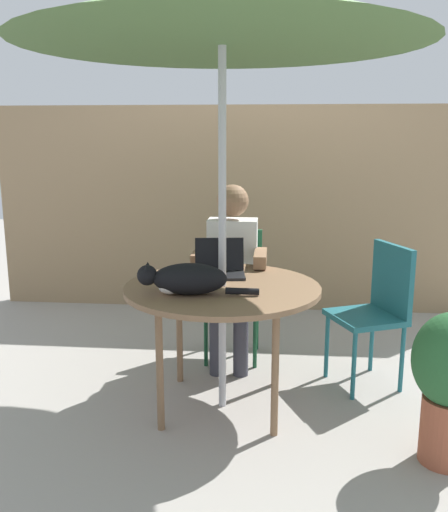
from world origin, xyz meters
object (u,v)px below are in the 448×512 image
at_px(patio_umbrella, 222,12).
at_px(cat, 185,279).
at_px(chair_occupied, 233,282).
at_px(patio_table, 222,295).
at_px(laptop, 220,264).
at_px(chair_empty, 378,303).
at_px(person_seated, 232,264).

distance_m(patio_umbrella, cat, 1.40).
distance_m(chair_occupied, cat, 1.07).
bearing_deg(patio_table, patio_umbrella, 0.00).
bearing_deg(laptop, cat, -107.25).
bearing_deg(chair_occupied, cat, -100.11).
distance_m(patio_table, patio_umbrella, 1.51).
height_order(patio_umbrella, cat, patio_umbrella).
bearing_deg(cat, laptop, 72.75).
bearing_deg(patio_umbrella, chair_occupied, 90.00).
bearing_deg(cat, chair_occupied, 79.89).
height_order(patio_umbrella, chair_empty, patio_umbrella).
xyz_separation_m(patio_umbrella, cat, (-0.18, -0.19, -1.37)).
bearing_deg(person_seated, chair_occupied, 90.00).
bearing_deg(chair_empty, person_seated, 164.77).
relative_size(chair_empty, person_seated, 0.73).
height_order(chair_occupied, laptop, laptop).
xyz_separation_m(patio_table, cat, (-0.18, -0.19, 0.14)).
bearing_deg(chair_empty, cat, -151.94).
relative_size(patio_umbrella, cat, 3.60).
xyz_separation_m(patio_umbrella, chair_occupied, (0.00, 0.82, -1.65)).
distance_m(patio_umbrella, laptop, 1.42).
bearing_deg(chair_empty, chair_occupied, 156.29).
xyz_separation_m(patio_table, patio_umbrella, (0.00, 0.00, 1.51)).
bearing_deg(patio_table, laptop, 99.26).
bearing_deg(patio_table, chair_occupied, 90.00).
height_order(chair_empty, laptop, laptop).
distance_m(patio_table, laptop, 0.28).
bearing_deg(person_seated, patio_table, -90.00).
height_order(laptop, cat, laptop).
xyz_separation_m(chair_occupied, person_seated, (0.00, -0.16, 0.17)).
bearing_deg(cat, patio_umbrella, 46.94).
height_order(chair_occupied, chair_empty, same).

